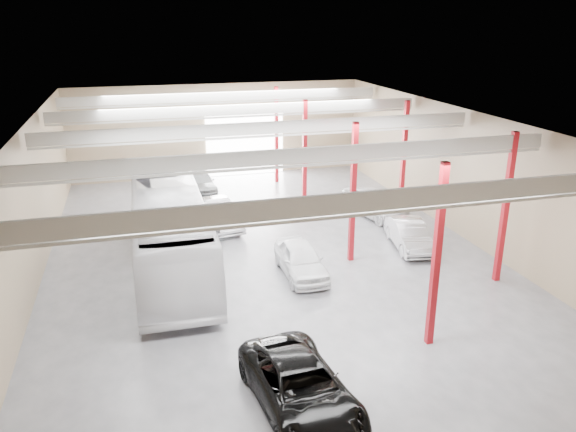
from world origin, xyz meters
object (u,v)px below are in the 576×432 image
car_row_c (201,182)px  car_right_near (409,234)px  car_right_far (375,203)px  black_sedan (301,387)px  car_row_a (301,259)px  coach_bus (169,228)px  car_row_b (217,214)px

car_row_c → car_right_near: car_right_near is taller
car_row_c → car_right_far: car_right_far is taller
black_sedan → car_row_a: black_sedan is taller
coach_bus → car_row_c: 12.68m
car_row_b → car_right_near: (9.37, -5.82, -0.07)m
coach_bus → black_sedan: bearing=-75.4°
car_row_a → car_right_near: bearing=15.2°
car_row_a → coach_bus: bearing=155.6°
car_row_c → car_right_near: 16.29m
coach_bus → black_sedan: 12.52m
car_row_c → black_sedan: bearing=-91.5°
car_row_c → car_row_a: bearing=-80.8°
car_row_b → car_right_far: car_right_far is taller
black_sedan → car_row_c: bearing=84.5°
coach_bus → car_row_a: size_ratio=3.10×
car_row_b → car_row_c: size_ratio=1.07×
car_row_a → car_right_far: size_ratio=0.91×
coach_bus → black_sedan: coach_bus is taller
car_row_c → car_right_near: bearing=-56.5°
coach_bus → car_right_far: 13.36m
car_row_b → car_right_far: size_ratio=0.98×
black_sedan → car_right_far: (9.64, 16.23, 0.07)m
car_row_b → car_right_far: bearing=-15.1°
car_row_b → car_row_a: bearing=-80.5°
coach_bus → car_row_a: bearing=-24.6°
coach_bus → car_right_near: size_ratio=3.15×
car_row_c → car_right_far: bearing=-41.6°
car_right_near → car_right_far: bearing=96.4°
car_row_a → car_row_c: size_ratio=0.99×
car_row_a → black_sedan: bearing=-106.1°
car_right_far → car_row_b: bearing=161.9°
car_row_c → car_right_near: size_ratio=1.02×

